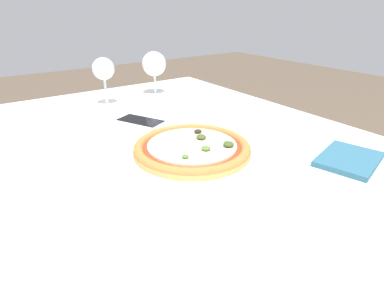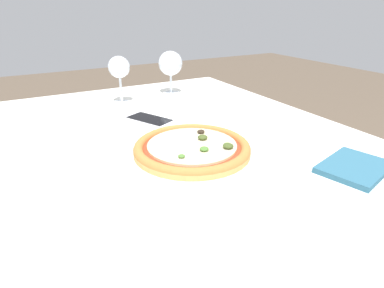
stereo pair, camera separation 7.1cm
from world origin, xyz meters
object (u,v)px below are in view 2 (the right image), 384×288
pizza_plate (192,149)px  wine_glass_far_right (170,64)px  dining_table (115,178)px  cell_phone (150,120)px  wine_glass_far_left (119,69)px

pizza_plate → wine_glass_far_right: bearing=69.6°
dining_table → cell_phone: bearing=41.6°
wine_glass_far_left → cell_phone: wine_glass_far_left is taller
dining_table → cell_phone: 0.22m
wine_glass_far_left → wine_glass_far_right: same height
pizza_plate → cell_phone: (0.00, 0.26, -0.01)m
dining_table → wine_glass_far_right: (0.34, 0.39, 0.19)m
cell_phone → pizza_plate: bearing=-90.1°
wine_glass_far_left → wine_glass_far_right: 0.21m
pizza_plate → cell_phone: pizza_plate is taller
dining_table → wine_glass_far_right: size_ratio=7.89×
pizza_plate → wine_glass_far_right: wine_glass_far_right is taller
dining_table → pizza_plate: size_ratio=4.32×
dining_table → wine_glass_far_right: bearing=49.0°
wine_glass_far_right → dining_table: bearing=-131.0°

